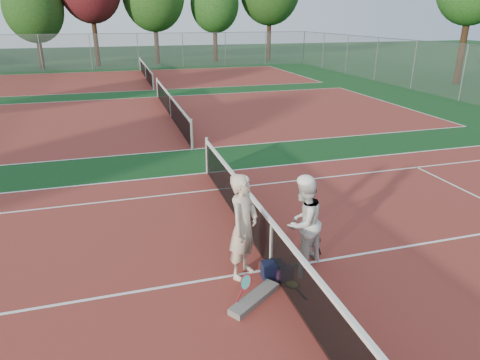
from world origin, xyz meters
name	(u,v)px	position (x,y,z in m)	size (l,w,h in m)	color
ground	(271,269)	(0.00, 0.00, 0.00)	(130.00, 130.00, 0.00)	#0F3715
court_main	(271,269)	(0.00, 0.00, 0.00)	(23.77, 10.97, 0.01)	maroon
court_far_a	(171,117)	(0.00, 13.50, 0.00)	(23.77, 10.97, 0.01)	maroon
court_far_b	(146,79)	(0.00, 27.00, 0.00)	(23.77, 10.97, 0.01)	maroon
net_main	(271,246)	(0.00, 0.00, 0.51)	(0.10, 10.98, 1.02)	black
net_far_a	(170,106)	(0.00, 13.50, 0.51)	(0.10, 10.98, 1.02)	black
net_far_b	(146,72)	(0.00, 27.00, 0.51)	(0.10, 10.98, 1.02)	black
fence_back	(138,51)	(0.00, 34.00, 1.50)	(32.00, 0.06, 3.00)	slate
player_a	(243,227)	(-0.54, 0.00, 0.98)	(0.71, 0.47, 1.96)	beige
player_b	(303,223)	(0.64, 0.05, 0.87)	(0.84, 0.66, 1.73)	silver
racket_red	(246,290)	(-0.75, -0.83, 0.27)	(0.33, 0.27, 0.53)	maroon
racket_black_held	(315,244)	(0.98, 0.17, 0.29)	(0.24, 0.27, 0.57)	black
racket_spare	(292,284)	(0.19, -0.57, 0.01)	(0.60, 0.27, 0.03)	black
sports_bag_navy	(273,270)	(-0.05, -0.25, 0.15)	(0.39, 0.27, 0.31)	black
sports_bag_purple	(283,273)	(0.10, -0.37, 0.13)	(0.31, 0.21, 0.25)	black
net_cover_canvas	(254,299)	(-0.59, -0.83, 0.06)	(1.09, 0.25, 0.11)	#66605C
water_bottle	(300,271)	(0.41, -0.41, 0.15)	(0.09, 0.09, 0.30)	#C5E3F9
tree_back_1	(33,9)	(-8.36, 36.65, 5.00)	(4.97, 4.97, 7.87)	#382314
tree_back_4	(215,4)	(8.01, 38.05, 5.50)	(4.78, 4.78, 8.27)	#382314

